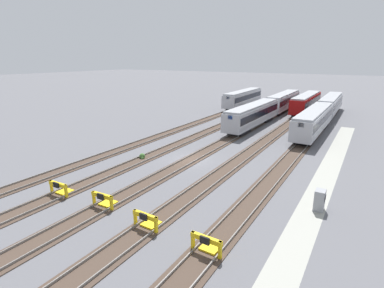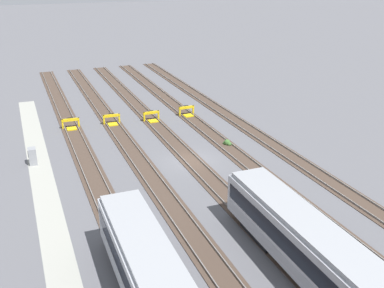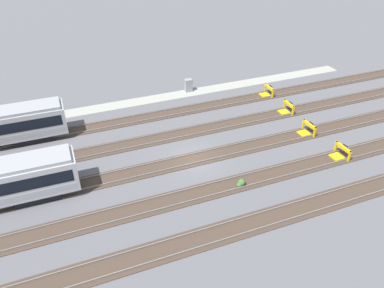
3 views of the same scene
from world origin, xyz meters
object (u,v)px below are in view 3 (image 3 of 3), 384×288
Objects in this scene: electrical_cabinet at (188,85)px; bumper_stop_near_inner_track at (287,108)px; bumper_stop_nearest_track at (267,92)px; bumper_stop_far_inner_track at (340,153)px; weed_clump at (241,183)px; bumper_stop_middle_track at (307,129)px.

bumper_stop_near_inner_track is at bearing 132.01° from electrical_cabinet.
bumper_stop_nearest_track and bumper_stop_near_inner_track have the same top height.
electrical_cabinet is (8.68, -4.70, 0.29)m from bumper_stop_nearest_track.
bumper_stop_nearest_track and bumper_stop_far_inner_track have the same top height.
electrical_cabinet is at bearing -47.99° from bumper_stop_near_inner_track.
bumper_stop_nearest_track is at bearing -127.80° from weed_clump.
bumper_stop_nearest_track is at bearing -92.90° from bumper_stop_near_inner_track.
weed_clump is at bearing 1.62° from bumper_stop_far_inner_track.
bumper_stop_near_inner_track is 2.18× the size of weed_clump.
bumper_stop_near_inner_track is 1.25× the size of electrical_cabinet.
bumper_stop_middle_track and bumper_stop_far_inner_track have the same top height.
bumper_stop_nearest_track is at bearing 151.59° from electrical_cabinet.
weed_clump is (10.27, 4.98, -0.27)m from bumper_stop_middle_track.
bumper_stop_nearest_track is 1.00× the size of bumper_stop_near_inner_track.
bumper_stop_nearest_track is at bearing -91.95° from bumper_stop_far_inner_track.
electrical_cabinet is at bearing -66.37° from bumper_stop_far_inner_track.
electrical_cabinet reaches higher than bumper_stop_far_inner_track.
bumper_stop_middle_track is 16.10m from electrical_cabinet.
bumper_stop_middle_track is at bearing -154.12° from weed_clump.
bumper_stop_middle_track is 11.41m from weed_clump.
electrical_cabinet is (8.20, -18.75, 0.29)m from bumper_stop_far_inner_track.
bumper_stop_far_inner_track is 2.18× the size of weed_clump.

